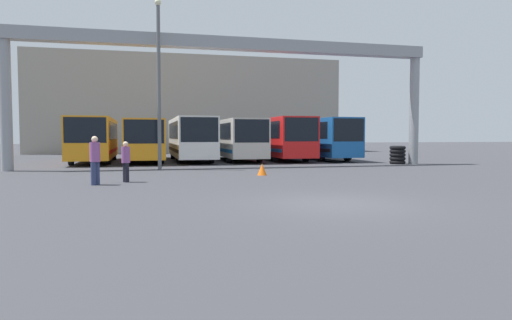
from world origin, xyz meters
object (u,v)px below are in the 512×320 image
bus_slot_0 (94,137)px  traffic_cone (262,169)px  bus_slot_1 (144,138)px  bus_slot_3 (236,137)px  bus_slot_2 (190,137)px  pedestrian_mid_left (126,161)px  bus_slot_4 (279,136)px  lamp_post (159,78)px  pedestrian_far_center (95,159)px  bus_slot_5 (319,136)px  tire_stack (398,155)px

bus_slot_0 → traffic_cone: bus_slot_0 is taller
bus_slot_1 → bus_slot_3: size_ratio=1.09×
bus_slot_2 → pedestrian_mid_left: (-4.13, -15.08, -0.93)m
bus_slot_0 → bus_slot_4: bus_slot_4 is taller
bus_slot_2 → lamp_post: 9.52m
pedestrian_far_center → traffic_cone: 7.73m
bus_slot_0 → bus_slot_3: 10.13m
bus_slot_5 → bus_slot_4: bearing=-174.6°
tire_stack → bus_slot_3: bearing=144.1°
pedestrian_mid_left → bus_slot_4: bearing=-65.5°
bus_slot_1 → lamp_post: size_ratio=1.26×
bus_slot_2 → bus_slot_3: 3.39m
bus_slot_1 → tire_stack: (16.27, -7.38, -1.11)m
bus_slot_0 → pedestrian_far_center: 15.54m
bus_slot_1 → traffic_cone: bearing=-68.2°
bus_slot_4 → tire_stack: size_ratio=8.53×
bus_slot_3 → traffic_cone: bus_slot_3 is taller
pedestrian_far_center → traffic_cone: pedestrian_far_center is taller
bus_slot_5 → tire_stack: (2.77, -7.01, -1.21)m
bus_slot_1 → bus_slot_4: bus_slot_4 is taller
pedestrian_mid_left → lamp_post: lamp_post is taller
bus_slot_5 → pedestrian_far_center: size_ratio=5.84×
bus_slot_1 → bus_slot_5: (13.50, -0.38, 0.10)m
lamp_post → tire_stack: bearing=5.1°
bus_slot_1 → traffic_cone: size_ratio=20.98×
bus_slot_0 → traffic_cone: (8.77, -12.87, -1.49)m
bus_slot_3 → traffic_cone: (-1.36, -12.99, -1.47)m
pedestrian_far_center → tire_stack: bearing=156.0°
bus_slot_0 → bus_slot_2: bearing=3.7°
bus_slot_2 → lamp_post: bearing=-106.6°
bus_slot_4 → tire_stack: (6.14, -6.68, -1.23)m
bus_slot_1 → bus_slot_3: 6.77m
bus_slot_4 → pedestrian_far_center: bearing=-128.0°
bus_slot_5 → tire_stack: bus_slot_5 is taller
pedestrian_mid_left → tire_stack: pedestrian_mid_left is taller
bus_slot_2 → pedestrian_mid_left: bus_slot_2 is taller
bus_slot_4 → traffic_cone: bearing=-110.3°
bus_slot_2 → traffic_cone: 13.55m
bus_slot_4 → bus_slot_0: bearing=179.6°
bus_slot_3 → bus_slot_0: bearing=-179.4°
bus_slot_2 → traffic_cone: (2.02, -13.31, -1.53)m
bus_slot_5 → bus_slot_0: bearing=-179.2°
bus_slot_0 → tire_stack: bus_slot_0 is taller
bus_slot_1 → tire_stack: bus_slot_1 is taller
pedestrian_far_center → bus_slot_1: bearing=-146.2°
traffic_cone → bus_slot_2: bearing=98.6°
bus_slot_1 → bus_slot_4: 10.15m
bus_slot_2 → pedestrian_far_center: (-5.23, -15.88, -0.82)m
bus_slot_1 → pedestrian_far_center: 16.18m
tire_stack → bus_slot_0: bearing=161.0°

